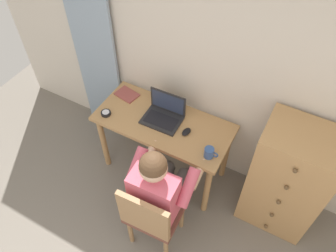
% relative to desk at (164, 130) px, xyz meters
% --- Properties ---
extents(wall_back, '(4.80, 0.05, 2.50)m').
position_rel_desk_xyz_m(wall_back, '(0.37, 0.35, 0.62)').
color(wall_back, beige).
rests_on(wall_back, ground_plane).
extents(curtain_panel, '(0.48, 0.03, 2.15)m').
position_rel_desk_xyz_m(curtain_panel, '(-0.91, 0.28, 0.45)').
color(curtain_panel, '#8EA3B7').
rests_on(curtain_panel, ground_plane).
extents(desk, '(1.23, 0.56, 0.74)m').
position_rel_desk_xyz_m(desk, '(0.00, 0.00, 0.00)').
color(desk, tan).
rests_on(desk, ground_plane).
extents(dresser, '(0.59, 0.48, 1.13)m').
position_rel_desk_xyz_m(dresser, '(1.14, 0.07, -0.06)').
color(dresser, tan).
rests_on(dresser, ground_plane).
extents(chair, '(0.44, 0.42, 0.88)m').
position_rel_desk_xyz_m(chair, '(0.29, -0.72, -0.13)').
color(chair, brown).
rests_on(chair, ground_plane).
extents(person_seated, '(0.54, 0.60, 1.20)m').
position_rel_desk_xyz_m(person_seated, '(0.28, -0.54, 0.05)').
color(person_seated, '#4C4C4C').
rests_on(person_seated, ground_plane).
extents(laptop, '(0.35, 0.26, 0.24)m').
position_rel_desk_xyz_m(laptop, '(-0.02, 0.04, 0.17)').
color(laptop, '#232326').
rests_on(laptop, desk).
extents(computer_mouse, '(0.07, 0.11, 0.03)m').
position_rel_desk_xyz_m(computer_mouse, '(0.24, -0.02, 0.13)').
color(computer_mouse, black).
rests_on(computer_mouse, desk).
extents(desk_clock, '(0.09, 0.09, 0.03)m').
position_rel_desk_xyz_m(desk_clock, '(-0.50, -0.17, 0.13)').
color(desk_clock, black).
rests_on(desk_clock, desk).
extents(notebook_pad, '(0.23, 0.19, 0.01)m').
position_rel_desk_xyz_m(notebook_pad, '(-0.47, 0.13, 0.12)').
color(notebook_pad, '#994742').
rests_on(notebook_pad, desk).
extents(coffee_mug, '(0.12, 0.08, 0.09)m').
position_rel_desk_xyz_m(coffee_mug, '(0.51, -0.15, 0.16)').
color(coffee_mug, '#33518C').
rests_on(coffee_mug, desk).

